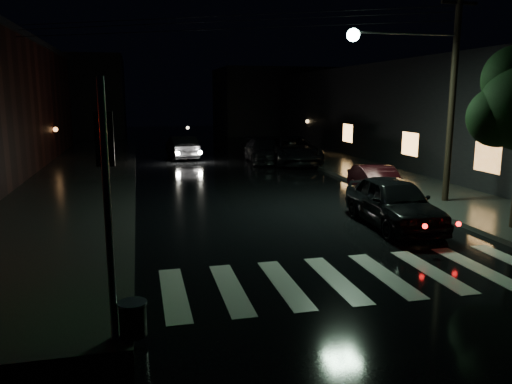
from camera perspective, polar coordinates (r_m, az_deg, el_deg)
ground at (r=10.42m, az=-2.41°, el=-11.99°), size 120.00×120.00×0.00m
sidewalk_left at (r=23.98m, az=-20.80°, el=0.64°), size 6.00×44.00×0.15m
sidewalk_right at (r=26.53m, az=13.26°, el=1.99°), size 4.00×44.00×0.15m
building_right at (r=33.27m, az=21.33°, el=8.36°), size 10.00×40.00×6.00m
building_far_left at (r=55.05m, az=-22.24°, el=10.06°), size 14.00×10.00×8.00m
building_far_right at (r=56.68m, az=2.92°, el=10.34°), size 14.00×10.00×7.00m
crosswalk at (r=11.75m, az=11.83°, el=-9.49°), size 9.00×3.00×0.01m
signal_pole_corner at (r=8.37m, az=-15.21°, el=-6.96°), size 0.68×0.61×4.20m
utility_pole at (r=19.57m, az=20.01°, el=11.86°), size 4.92×0.44×8.00m
parked_car_a at (r=16.24m, az=15.44°, el=-1.11°), size 2.10×4.69×1.56m
parked_car_b at (r=20.83m, az=13.70°, el=1.15°), size 1.74×3.98×1.27m
parked_car_c at (r=31.14m, az=0.88°, el=4.77°), size 2.33×5.10×1.45m
parked_car_d at (r=30.38m, az=4.28°, el=4.77°), size 3.29×6.16×1.64m
oncoming_car at (r=33.28m, az=-8.46°, el=5.09°), size 1.91×4.64×1.50m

